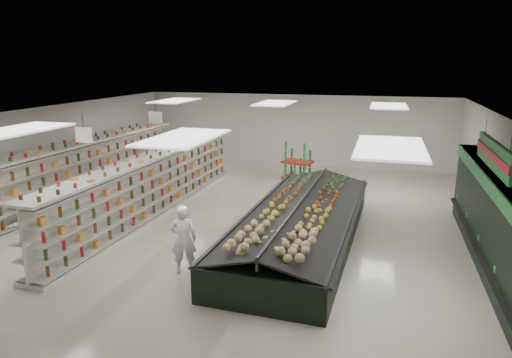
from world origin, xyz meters
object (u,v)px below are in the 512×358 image
(gondola_left, at_px, (74,176))
(produce_island, at_px, (301,222))
(soda_endcap, at_px, (298,164))
(gondola_center, at_px, (155,186))
(shopper_main, at_px, (183,239))
(shopper_background, at_px, (180,164))

(gondola_left, relative_size, produce_island, 1.47)
(soda_endcap, bearing_deg, gondola_left, -143.97)
(gondola_center, xyz_separation_m, shopper_main, (2.62, -3.69, -0.05))
(gondola_left, distance_m, shopper_main, 6.95)
(shopper_main, bearing_deg, shopper_background, -87.21)
(soda_endcap, bearing_deg, shopper_background, -151.37)
(gondola_left, relative_size, shopper_background, 6.28)
(gondola_left, xyz_separation_m, produce_island, (7.95, -1.37, -0.39))
(gondola_left, distance_m, shopper_background, 3.75)
(soda_endcap, xyz_separation_m, shopper_background, (-4.05, -2.21, 0.22))
(shopper_main, bearing_deg, produce_island, -153.38)
(gondola_left, bearing_deg, soda_endcap, 38.97)
(soda_endcap, bearing_deg, shopper_main, -96.21)
(gondola_left, height_order, soda_endcap, gondola_left)
(shopper_main, bearing_deg, soda_endcap, -118.65)
(gondola_center, bearing_deg, shopper_main, -52.51)
(shopper_main, xyz_separation_m, shopper_background, (-3.10, 6.57, 0.12))
(gondola_left, distance_m, soda_endcap, 8.29)
(gondola_left, bearing_deg, shopper_main, -31.33)
(produce_island, bearing_deg, gondola_center, 166.69)
(gondola_left, height_order, produce_island, gondola_left)
(shopper_background, bearing_deg, produce_island, -142.11)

